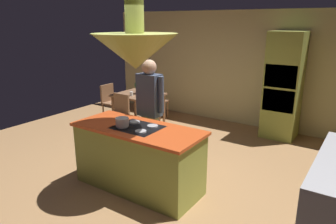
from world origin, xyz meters
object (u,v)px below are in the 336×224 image
at_px(kitchen_island, 138,157).
at_px(cooking_pot_on_cooktop, 122,122).
at_px(chair_by_back_wall, 156,99).
at_px(chair_at_corner, 111,100).
at_px(person_at_island, 150,106).
at_px(oven_tower, 283,86).
at_px(dining_table, 139,99).
at_px(chair_facing_island, 118,112).
at_px(potted_plant_on_table, 139,86).
at_px(cup_on_table, 131,94).

xyz_separation_m(kitchen_island, cooking_pot_on_cooktop, (-0.16, -0.13, 0.53)).
distance_m(chair_by_back_wall, chair_at_corner, 1.09).
relative_size(person_at_island, chair_at_corner, 2.01).
xyz_separation_m(chair_by_back_wall, chair_at_corner, (-0.86, -0.66, 0.00)).
relative_size(oven_tower, chair_at_corner, 2.45).
bearing_deg(dining_table, chair_facing_island, -90.00).
relative_size(dining_table, person_at_island, 0.55).
bearing_deg(person_at_island, potted_plant_on_table, 133.77).
xyz_separation_m(dining_table, cup_on_table, (-0.01, -0.22, 0.15)).
height_order(chair_facing_island, cup_on_table, chair_facing_island).
relative_size(chair_facing_island, cup_on_table, 9.67).
distance_m(potted_plant_on_table, cooking_pot_on_cooktop, 2.75).
distance_m(chair_by_back_wall, cup_on_table, 0.93).
height_order(kitchen_island, cooking_pot_on_cooktop, cooking_pot_on_cooktop).
relative_size(oven_tower, person_at_island, 1.22).
bearing_deg(dining_table, person_at_island, -45.54).
height_order(kitchen_island, dining_table, kitchen_island).
bearing_deg(person_at_island, dining_table, 134.46).
bearing_deg(chair_at_corner, kitchen_island, -129.32).
bearing_deg(chair_facing_island, chair_by_back_wall, 90.00).
bearing_deg(chair_facing_island, dining_table, 90.00).
distance_m(dining_table, person_at_island, 2.04).
relative_size(chair_by_back_wall, chair_at_corner, 1.00).
xyz_separation_m(dining_table, potted_plant_on_table, (-0.01, 0.04, 0.28)).
bearing_deg(chair_facing_island, cup_on_table, 91.74).
bearing_deg(chair_facing_island, oven_tower, 32.79).
xyz_separation_m(dining_table, person_at_island, (1.40, -1.43, 0.36)).
xyz_separation_m(potted_plant_on_table, cooking_pot_on_cooktop, (1.55, -2.27, 0.06)).
xyz_separation_m(kitchen_island, cup_on_table, (-1.71, 1.88, 0.34)).
bearing_deg(chair_facing_island, kitchen_island, -40.25).
bearing_deg(chair_at_corner, person_at_island, -122.25).
bearing_deg(cup_on_table, person_at_island, -40.51).
bearing_deg(chair_by_back_wall, cooking_pot_on_cooktop, 118.05).
bearing_deg(oven_tower, person_at_island, -118.47).
xyz_separation_m(person_at_island, chair_by_back_wall, (-1.40, 2.09, -0.51)).
relative_size(kitchen_island, person_at_island, 1.06).
bearing_deg(dining_table, chair_by_back_wall, 90.00).
bearing_deg(kitchen_island, chair_facing_island, 139.75).
bearing_deg(cup_on_table, oven_tower, 25.85).
xyz_separation_m(chair_facing_island, chair_at_corner, (-0.86, 0.66, 0.00)).
height_order(chair_facing_island, cooking_pot_on_cooktop, cooking_pot_on_cooktop).
xyz_separation_m(oven_tower, chair_facing_island, (-2.80, -1.80, -0.56)).
xyz_separation_m(oven_tower, dining_table, (-2.80, -1.14, -0.41)).
height_order(kitchen_island, chair_at_corner, kitchen_island).
bearing_deg(chair_by_back_wall, chair_at_corner, 37.41).
distance_m(oven_tower, chair_facing_island, 3.38).
bearing_deg(cooking_pot_on_cooktop, chair_by_back_wall, 118.05).
height_order(chair_by_back_wall, cup_on_table, chair_by_back_wall).
height_order(chair_facing_island, potted_plant_on_table, potted_plant_on_table).
distance_m(person_at_island, chair_at_corner, 2.73).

